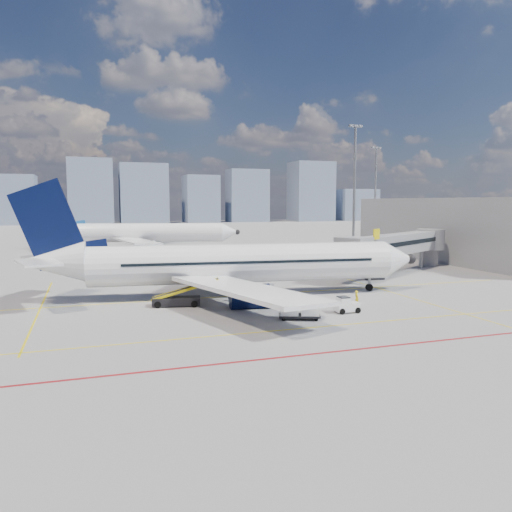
% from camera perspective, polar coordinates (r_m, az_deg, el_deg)
% --- Properties ---
extents(ground, '(420.00, 420.00, 0.00)m').
position_cam_1_polar(ground, '(43.29, 3.18, -6.29)').
color(ground, '#949497').
rests_on(ground, ground).
extents(apron_markings, '(90.00, 35.12, 0.01)m').
position_cam_1_polar(apron_markings, '(39.55, 4.51, -7.49)').
color(apron_markings, '#D9C50B').
rests_on(apron_markings, ground).
extents(jet_bridge, '(23.55, 15.78, 6.30)m').
position_cam_1_polar(jet_bridge, '(68.73, 16.29, 1.25)').
color(jet_bridge, gray).
rests_on(jet_bridge, ground).
extents(terminal_block, '(10.00, 42.00, 10.00)m').
position_cam_1_polar(terminal_block, '(85.88, 21.87, 2.83)').
color(terminal_block, gray).
rests_on(terminal_block, ground).
extents(floodlight_mast_ne, '(3.20, 0.61, 25.45)m').
position_cam_1_polar(floodlight_mast_ne, '(108.56, 11.19, 8.29)').
color(floodlight_mast_ne, slate).
rests_on(floodlight_mast_ne, ground).
extents(floodlight_mast_far, '(3.20, 0.61, 25.45)m').
position_cam_1_polar(floodlight_mast_far, '(152.44, 13.50, 7.59)').
color(floodlight_mast_far, slate).
rests_on(floodlight_mast_far, ground).
extents(distant_skyline, '(249.32, 15.86, 29.19)m').
position_cam_1_polar(distant_skyline, '(231.21, -11.22, 6.62)').
color(distant_skyline, slate).
rests_on(distant_skyline, ground).
extents(main_aircraft, '(40.04, 34.81, 11.72)m').
position_cam_1_polar(main_aircraft, '(49.38, -3.37, -0.95)').
color(main_aircraft, white).
rests_on(main_aircraft, ground).
extents(second_aircraft, '(38.23, 32.86, 11.31)m').
position_cam_1_polar(second_aircraft, '(102.33, -12.94, 2.58)').
color(second_aircraft, white).
rests_on(second_aircraft, ground).
extents(baggage_tug, '(2.03, 1.24, 1.40)m').
position_cam_1_polar(baggage_tug, '(43.11, 10.24, -5.53)').
color(baggage_tug, white).
rests_on(baggage_tug, ground).
extents(cargo_dolly, '(3.60, 2.53, 1.81)m').
position_cam_1_polar(cargo_dolly, '(40.19, 4.99, -5.83)').
color(cargo_dolly, black).
rests_on(cargo_dolly, ground).
extents(belt_loader, '(6.19, 2.66, 2.48)m').
position_cam_1_polar(belt_loader, '(45.66, -8.89, -4.88)').
color(belt_loader, black).
rests_on(belt_loader, ground).
extents(ramp_worker, '(0.46, 0.63, 1.57)m').
position_cam_1_polar(ramp_worker, '(45.16, 11.44, -4.86)').
color(ramp_worker, yellow).
rests_on(ramp_worker, ground).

